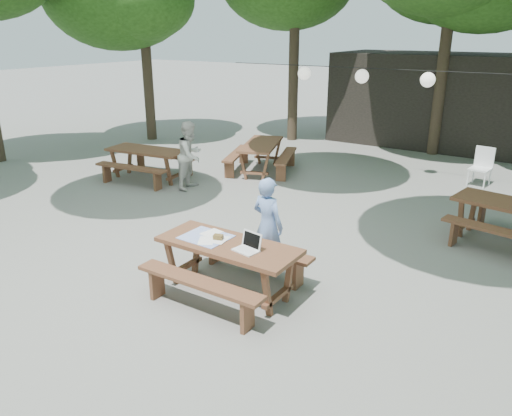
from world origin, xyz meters
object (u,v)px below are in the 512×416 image
at_px(woman, 268,225).
at_px(second_person, 191,155).
at_px(picnic_table_nw, 148,164).
at_px(main_picnic_table, 229,267).
at_px(plastic_chair, 480,175).

height_order(woman, second_person, second_person).
relative_size(picnic_table_nw, second_person, 1.34).
distance_m(main_picnic_table, woman, 0.96).
bearing_deg(main_picnic_table, second_person, 135.82).
height_order(woman, plastic_chair, woman).
distance_m(main_picnic_table, plastic_chair, 7.64).
bearing_deg(second_person, main_picnic_table, -142.43).
bearing_deg(plastic_chair, main_picnic_table, -96.56).
xyz_separation_m(main_picnic_table, plastic_chair, (1.97, 7.38, -0.13)).
relative_size(picnic_table_nw, woman, 1.41).
relative_size(main_picnic_table, woman, 1.35).
height_order(main_picnic_table, plastic_chair, plastic_chair).
relative_size(picnic_table_nw, plastic_chair, 2.31).
bearing_deg(main_picnic_table, woman, 84.36).
bearing_deg(main_picnic_table, plastic_chair, 75.01).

